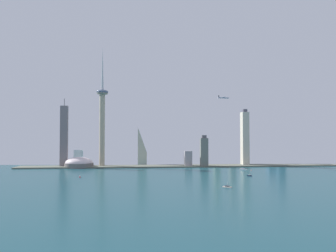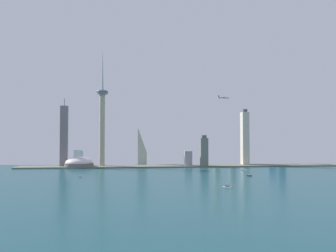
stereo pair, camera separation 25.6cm
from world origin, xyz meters
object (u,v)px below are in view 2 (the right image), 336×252
observation_tower (102,115)px  boat_3 (80,177)px  stadium_dome (79,164)px  boat_2 (243,169)px  channel_buoy_0 (251,170)px  skyscraper_1 (217,140)px  skyscraper_10 (271,155)px  boat_1 (249,176)px  skyscraper_5 (245,138)px  skyscraper_2 (78,158)px  skyscraper_11 (64,136)px  skyscraper_4 (188,159)px  skyscraper_9 (232,141)px  skyscraper_8 (70,154)px  skyscraper_6 (204,152)px  airplane (224,98)px  skyscraper_3 (281,148)px  skyscraper_0 (142,144)px  boat_0 (227,187)px  skyscraper_7 (97,157)px

observation_tower → boat_3: observation_tower is taller
observation_tower → stadium_dome: 150.65m
boat_2 → channel_buoy_0: (13.28, -22.35, -0.28)m
skyscraper_1 → skyscraper_10: size_ratio=3.12×
boat_1 → boat_3: (-360.74, 11.57, -0.15)m
stadium_dome → skyscraper_5: skyscraper_5 is taller
skyscraper_2 → channel_buoy_0: (460.35, -207.26, -21.63)m
channel_buoy_0 → boat_1: bearing=-111.2°
boat_3 → channel_buoy_0: boat_3 is taller
skyscraper_11 → boat_2: 499.42m
stadium_dome → channel_buoy_0: 465.48m
skyscraper_4 → skyscraper_9: size_ratio=0.28×
skyscraper_1 → skyscraper_8: skyscraper_1 is taller
boat_2 → skyscraper_2: bearing=-171.0°
skyscraper_6 → skyscraper_9: bearing=46.0°
observation_tower → boat_3: 287.25m
skyscraper_6 → skyscraper_10: bearing=25.5°
boat_1 → airplane: (8.93, 242.67, 197.51)m
boat_3 → skyscraper_4: bearing=-61.2°
skyscraper_10 → skyscraper_3: bearing=-70.3°
skyscraper_0 → boat_0: (133.89, -466.74, -62.91)m
stadium_dome → airplane: (411.03, -3.54, 188.22)m
boat_1 → skyscraper_7: bearing=-1.3°
stadium_dome → channel_buoy_0: bearing=-16.7°
skyscraper_7 → stadium_dome: bearing=-114.3°
boat_1 → skyscraper_10: bearing=-78.1°
skyscraper_11 → channel_buoy_0: (489.89, -145.10, -85.09)m
skyscraper_2 → boat_1: skyscraper_2 is taller
skyscraper_6 → skyscraper_7: bearing=161.6°
skyscraper_2 → boat_3: bearing=-79.7°
boat_0 → channel_buoy_0: (135.20, 263.93, 0.15)m
skyscraper_8 → boat_0: bearing=-54.3°
skyscraper_7 → airplane: 420.68m
skyscraper_7 → boat_0: size_ratio=3.23×
skyscraper_8 → boat_1: 561.64m
boat_1 → airplane: bearing=-51.0°
channel_buoy_0 → skyscraper_1: bearing=99.0°
skyscraper_1 → skyscraper_8: size_ratio=2.47×
skyscraper_1 → boat_1: 335.59m
skyscraper_8 → skyscraper_0: bearing=-6.7°
boat_2 → stadium_dome: bearing=-163.0°
observation_tower → skyscraper_8: 177.05m
airplane → boat_1: bearing=-97.1°
skyscraper_6 → boat_0: bearing=-95.9°
skyscraper_11 → skyscraper_6: bearing=-4.2°
boat_2 → boat_0: bearing=-81.6°
skyscraper_10 → boat_3: skyscraper_10 is taller
airplane → skyscraper_1: bearing=84.7°
skyscraper_7 → skyscraper_9: skyscraper_9 is taller
skyscraper_10 → boat_1: skyscraper_10 is taller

